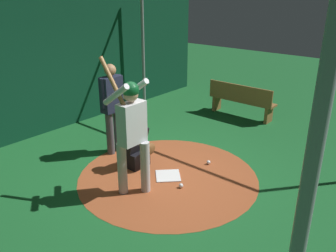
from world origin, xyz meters
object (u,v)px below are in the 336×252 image
object	(u,v)px
baseball_0	(181,186)
home_plate	(168,176)
batter	(131,127)
baseball_1	(208,162)
bench	(241,100)
catcher	(136,147)
umpire	(112,104)

from	to	relation	value
baseball_0	home_plate	bearing A→B (deg)	159.58
batter	baseball_1	world-z (taller)	batter
baseball_0	baseball_1	world-z (taller)	same
home_plate	bench	bearing A→B (deg)	99.23
catcher	baseball_0	bearing A→B (deg)	-4.01
bench	umpire	bearing A→B (deg)	-104.16
batter	umpire	distance (m)	1.57
catcher	umpire	xyz separation A→B (m)	(-0.77, 0.14, 0.61)
batter	bench	distance (m)	4.35
batter	catcher	size ratio (longest dim) A/B	2.18
catcher	baseball_1	size ratio (longest dim) A/B	13.41
home_plate	umpire	world-z (taller)	umpire
catcher	umpire	bearing A→B (deg)	169.55
catcher	baseball_0	world-z (taller)	catcher
baseball_0	batter	bearing A→B (deg)	-132.11
batter	bench	world-z (taller)	batter
catcher	baseball_1	distance (m)	1.38
bench	baseball_0	world-z (taller)	bench
umpire	home_plate	bearing A→B (deg)	-2.58
batter	catcher	bearing A→B (deg)	131.68
umpire	bench	distance (m)	3.63
bench	baseball_0	bearing A→B (deg)	-75.06
home_plate	batter	world-z (taller)	batter
baseball_0	umpire	bearing A→B (deg)	173.32
batter	home_plate	bearing A→B (deg)	81.49
bench	baseball_1	xyz separation A→B (m)	(0.87, -2.72, -0.40)
catcher	umpire	world-z (taller)	umpire
batter	catcher	world-z (taller)	batter
bench	baseball_1	size ratio (longest dim) A/B	23.43
bench	baseball_0	size ratio (longest dim) A/B	23.43
home_plate	bench	xyz separation A→B (m)	(-0.58, 3.55, 0.43)
baseball_0	bench	bearing A→B (deg)	104.94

